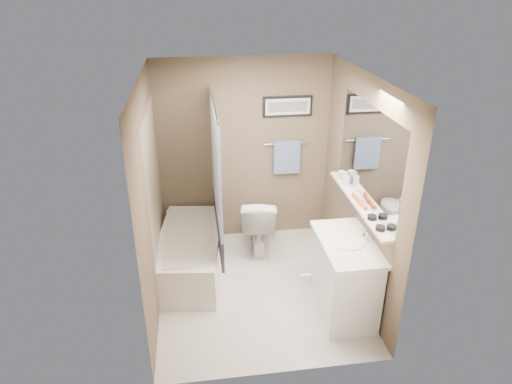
{
  "coord_description": "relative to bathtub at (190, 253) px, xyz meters",
  "views": [
    {
      "loc": [
        -0.62,
        -4.21,
        3.25
      ],
      "look_at": [
        0.0,
        0.15,
        1.15
      ],
      "focal_mm": 32.0,
      "sensor_mm": 36.0,
      "label": 1
    }
  ],
  "objects": [
    {
      "name": "toilet",
      "position": [
        0.89,
        0.38,
        0.13
      ],
      "size": [
        0.55,
        0.81,
        0.77
      ],
      "primitive_type": "imported",
      "rotation": [
        0.0,
        0.0,
        2.97
      ],
      "color": "white",
      "rests_on": "ground"
    },
    {
      "name": "bathtub",
      "position": [
        0.0,
        0.0,
        0.0
      ],
      "size": [
        0.88,
        1.58,
        0.5
      ],
      "primitive_type": "cube",
      "rotation": [
        0.0,
        0.0,
        -0.13
      ],
      "color": "white",
      "rests_on": "ground"
    },
    {
      "name": "wall_front",
      "position": [
        0.75,
        -1.67,
        0.95
      ],
      "size": [
        2.2,
        0.04,
        2.4
      ],
      "primitive_type": "cube",
      "color": "brown",
      "rests_on": "ground"
    },
    {
      "name": "glass_jar",
      "position": [
        1.79,
        -0.02,
        0.92
      ],
      "size": [
        0.08,
        0.08,
        0.1
      ],
      "primitive_type": "cylinder",
      "color": "silver",
      "rests_on": "shelf"
    },
    {
      "name": "faucet_knob",
      "position": [
        1.78,
        -0.83,
        0.62
      ],
      "size": [
        0.05,
        0.05,
        0.05
      ],
      "primitive_type": "sphere",
      "color": "silver",
      "rests_on": "countertop"
    },
    {
      "name": "tile_surround",
      "position": [
        -0.34,
        0.06,
        0.75
      ],
      "size": [
        0.02,
        1.55,
        2.0
      ],
      "primitive_type": "cube",
      "color": "#C7B596",
      "rests_on": "wall_left"
    },
    {
      "name": "door",
      "position": [
        1.3,
        -1.69,
        0.75
      ],
      "size": [
        0.8,
        0.02,
        2.0
      ],
      "primitive_type": "cube",
      "color": "silver",
      "rests_on": "wall_front"
    },
    {
      "name": "art_image",
      "position": [
        1.3,
        0.77,
        1.53
      ],
      "size": [
        0.5,
        0.0,
        0.13
      ],
      "primitive_type": "cube",
      "color": "#595959",
      "rests_on": "art_mat"
    },
    {
      "name": "wall_right",
      "position": [
        1.83,
        -0.44,
        0.95
      ],
      "size": [
        0.04,
        2.5,
        2.4
      ],
      "primitive_type": "cube",
      "color": "brown",
      "rests_on": "ground"
    },
    {
      "name": "towel_bar",
      "position": [
        1.3,
        0.77,
        1.05
      ],
      "size": [
        0.6,
        0.02,
        0.02
      ],
      "primitive_type": "cylinder",
      "rotation": [
        0.0,
        1.57,
        0.0
      ],
      "color": "silver",
      "rests_on": "wall_back"
    },
    {
      "name": "curtain_lower",
      "position": [
        0.35,
        0.06,
        0.33
      ],
      "size": [
        0.03,
        1.45,
        0.36
      ],
      "primitive_type": "cube",
      "color": "#242C43",
      "rests_on": "curtain_rod"
    },
    {
      "name": "wall_left",
      "position": [
        -0.33,
        -0.44,
        0.95
      ],
      "size": [
        0.04,
        2.5,
        2.4
      ],
      "primitive_type": "cube",
      "color": "brown",
      "rests_on": "ground"
    },
    {
      "name": "faucet_spout",
      "position": [
        1.78,
        -0.93,
        0.64
      ],
      "size": [
        0.02,
        0.02,
        0.1
      ],
      "primitive_type": "cylinder",
      "color": "silver",
      "rests_on": "countertop"
    },
    {
      "name": "shelf",
      "position": [
        1.79,
        -0.59,
        0.85
      ],
      "size": [
        0.12,
        1.6,
        0.03
      ],
      "primitive_type": "cube",
      "color": "silver",
      "rests_on": "wall_right"
    },
    {
      "name": "wall_back",
      "position": [
        0.75,
        0.79,
        0.95
      ],
      "size": [
        2.2,
        0.04,
        2.4
      ],
      "primitive_type": "cube",
      "color": "brown",
      "rests_on": "ground"
    },
    {
      "name": "soap_bottle",
      "position": [
        1.79,
        -0.16,
        0.94
      ],
      "size": [
        0.08,
        0.08,
        0.15
      ],
      "primitive_type": "imported",
      "rotation": [
        0.0,
        0.0,
        -0.13
      ],
      "color": "#999999",
      "rests_on": "shelf"
    },
    {
      "name": "ground",
      "position": [
        0.75,
        -0.44,
        -0.25
      ],
      "size": [
        2.5,
        2.5,
        0.0
      ],
      "primitive_type": "plane",
      "color": "beige",
      "rests_on": "ground"
    },
    {
      "name": "mirror",
      "position": [
        1.84,
        -0.59,
        1.37
      ],
      "size": [
        0.02,
        1.6,
        1.0
      ],
      "primitive_type": "cube",
      "color": "silver",
      "rests_on": "wall_right"
    },
    {
      "name": "candle_bowl_near",
      "position": [
        1.79,
        -1.19,
        0.89
      ],
      "size": [
        0.09,
        0.09,
        0.04
      ],
      "primitive_type": "cylinder",
      "color": "black",
      "rests_on": "shelf"
    },
    {
      "name": "hair_brush_back",
      "position": [
        1.79,
        -0.57,
        0.89
      ],
      "size": [
        0.07,
        0.22,
        0.04
      ],
      "primitive_type": "cylinder",
      "rotation": [
        1.57,
        0.0,
        0.13
      ],
      "color": "#C7421C",
      "rests_on": "shelf"
    },
    {
      "name": "candle_bowl_far",
      "position": [
        1.79,
        -0.98,
        0.89
      ],
      "size": [
        0.09,
        0.09,
        0.04
      ],
      "primitive_type": "cylinder",
      "color": "black",
      "rests_on": "shelf"
    },
    {
      "name": "art_mat",
      "position": [
        1.3,
        0.77,
        1.53
      ],
      "size": [
        0.56,
        0.0,
        0.2
      ],
      "primitive_type": "cube",
      "color": "white",
      "rests_on": "art_frame"
    },
    {
      "name": "curtain_rod",
      "position": [
        0.35,
        0.06,
        1.8
      ],
      "size": [
        0.02,
        1.55,
        0.02
      ],
      "primitive_type": "cylinder",
      "rotation": [
        1.57,
        0.0,
        0.0
      ],
      "color": "silver",
      "rests_on": "wall_left"
    },
    {
      "name": "countertop",
      "position": [
        1.59,
        -0.93,
        0.57
      ],
      "size": [
        0.54,
        0.96,
        0.04
      ],
      "primitive_type": "cube",
      "color": "white",
      "rests_on": "vanity"
    },
    {
      "name": "pink_comb",
      "position": [
        1.79,
        -0.42,
        0.87
      ],
      "size": [
        0.04,
        0.16,
        0.01
      ],
      "primitive_type": "cube",
      "rotation": [
        0.0,
        0.0,
        -0.04
      ],
      "color": "#FC9ABC",
      "rests_on": "shelf"
    },
    {
      "name": "art_frame",
      "position": [
        1.3,
        0.79,
        1.53
      ],
      "size": [
        0.62,
        0.02,
        0.26
      ],
      "primitive_type": "cube",
      "color": "black",
      "rests_on": "wall_back"
    },
    {
      "name": "hair_brush_front",
      "position": [
        1.79,
        -0.7,
        0.89
      ],
      "size": [
        0.06,
        0.22,
        0.04
      ],
      "primitive_type": "cylinder",
      "rotation": [
        1.57,
        0.0,
        0.07
      ],
      "color": "#D14D1D",
      "rests_on": "shelf"
    },
    {
      "name": "towel",
      "position": [
        1.3,
        0.75,
        0.87
      ],
      "size": [
        0.34,
        0.05,
        0.44
      ],
      "primitive_type": "cube",
      "color": "#8BA5CB",
      "rests_on": "towel_bar"
    },
    {
      "name": "curtain_upper",
      "position": [
        0.35,
        0.06,
        1.15
      ],
      "size": [
        0.03,
        1.45,
        1.28
      ],
      "primitive_type": "cube",
      "color": "silver",
      "rests_on": "curtain_rod"
    },
    {
      "name": "tub_rim",
      "position": [
        0.0,
        0.0,
        0.25
      ],
      "size": [
        0.56,
        1.36,
        0.02
      ],
      "primitive_type": "cube",
      "color": "beige",
      "rests_on": "bathtub"
    },
    {
      "name": "sink_basin",
      "position": [
        1.58,
        -0.93,
        0.6
      ],
      "size": [
        0.34,
        0.34,
        0.01
      ],
      "primitive_type": "cylinder",
      "color": "white",
      "rests_on": "countertop"
    },
    {
      "name": "ceiling",
      "position": [
        0.75,
        -0.44,
        2.13
      ],
      "size": [
        2.2,
        2.5,
        0.04
      ],
      "primitive_type": "cube",
      "color": "silver",
      "rests_on": "wall_back"
    },
    {
      "name": "vanity",
      "position": [
        1.6,
        -0.93,
        0.15
      ],
      "size": [
        0.55,
        0.93,
        0.8
      ],
      "primitive_type": "cube",
      "rotation": [
        0.0,
        0.0,
        -0.06
      ],
      "color": "white",
      "rests_on": "ground"
    },
    {
      "name": "door_handle",
      "position": [
        0.97,
        -1.63,
        0.75
      ],
      "size": [
        0.1,
        0.02,
        0.02
      ],
      "primitive_type": "cylinder",
      "rotation": [
        0.0,
        1.57,
        0.0
      ],
      "color": "silver",
      "rests_on": "door"
    }
  ]
}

